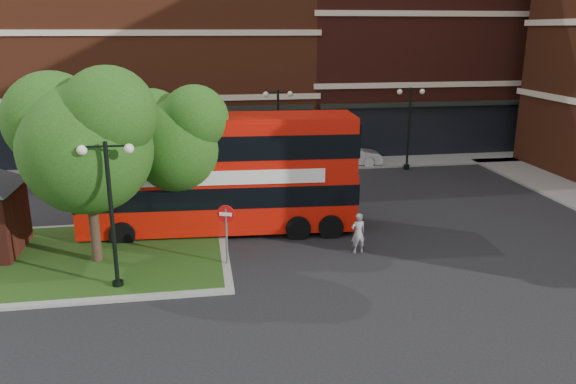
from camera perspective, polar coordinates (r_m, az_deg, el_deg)
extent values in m
plane|color=black|center=(19.58, -0.57, -8.96)|extent=(120.00, 120.00, 0.00)
cube|color=slate|center=(35.11, -4.70, 2.55)|extent=(44.00, 3.00, 0.12)
cube|color=maroon|center=(41.88, -17.14, 13.72)|extent=(26.00, 12.00, 14.00)
cube|color=#471911|center=(44.75, 13.02, 15.41)|extent=(18.00, 12.00, 16.00)
cube|color=gray|center=(22.75, -22.28, -6.38)|extent=(12.60, 7.60, 0.12)
cube|color=#19380F|center=(22.75, -22.29, -6.34)|extent=(12.00, 7.00, 0.15)
cylinder|color=#2D2116|center=(21.35, -19.19, -2.07)|extent=(0.36, 0.36, 3.92)
sphere|color=#1F4611|center=(20.76, -19.79, 4.18)|extent=(4.60, 4.60, 4.60)
sphere|color=#1F4611|center=(21.51, -22.74, 6.74)|extent=(3.45, 3.45, 3.45)
sphere|color=#1F4611|center=(19.96, -17.75, 7.59)|extent=(3.22, 3.22, 3.22)
cylinder|color=#2D2116|center=(23.48, -10.95, -0.39)|extent=(0.36, 0.36, 3.47)
sphere|color=#1F4611|center=(22.97, -11.23, 4.65)|extent=(3.80, 3.80, 3.80)
sphere|color=#1F4611|center=(23.44, -13.64, 6.74)|extent=(2.85, 2.85, 2.85)
sphere|color=#1F4611|center=(22.39, -9.45, 7.35)|extent=(2.66, 2.66, 2.66)
cylinder|color=black|center=(18.86, -17.45, -2.56)|extent=(0.14, 0.14, 5.00)
cylinder|color=black|center=(19.72, -16.87, -9.04)|extent=(0.36, 0.36, 0.30)
cube|color=black|center=(18.27, -18.07, 4.44)|extent=(1.40, 0.06, 0.06)
sphere|color=#F2EACC|center=(18.41, -20.20, 4.00)|extent=(0.32, 0.32, 0.32)
sphere|color=#F2EACC|center=(18.20, -15.87, 4.25)|extent=(0.32, 0.32, 0.32)
cylinder|color=black|center=(32.88, -1.01, 6.01)|extent=(0.14, 0.14, 5.00)
cylinder|color=black|center=(33.38, -0.99, 2.04)|extent=(0.36, 0.36, 0.30)
cube|color=black|center=(32.54, -1.03, 10.09)|extent=(1.40, 0.06, 0.06)
sphere|color=#F2EACC|center=(32.46, -2.27, 9.88)|extent=(0.32, 0.32, 0.32)
sphere|color=#F2EACC|center=(32.66, 0.21, 9.93)|extent=(0.32, 0.32, 0.32)
cylinder|color=black|center=(34.93, 12.17, 6.26)|extent=(0.14, 0.14, 5.00)
cylinder|color=black|center=(35.40, 11.94, 2.51)|extent=(0.36, 0.36, 0.30)
cube|color=black|center=(34.61, 12.40, 10.09)|extent=(1.40, 0.06, 0.06)
sphere|color=#F2EACC|center=(34.37, 11.29, 9.94)|extent=(0.32, 0.32, 0.32)
sphere|color=#F2EACC|center=(34.89, 13.48, 9.90)|extent=(0.32, 0.32, 0.32)
cube|color=red|center=(23.83, -6.98, -0.43)|extent=(11.51, 3.24, 2.17)
cube|color=red|center=(23.30, -7.16, 4.70)|extent=(11.40, 3.21, 2.17)
cube|color=black|center=(23.28, -7.17, 4.96)|extent=(11.51, 3.24, 0.98)
cube|color=silver|center=(22.24, -7.12, 1.41)|extent=(8.52, 0.54, 0.57)
imported|color=gray|center=(21.75, 7.14, -4.17)|extent=(0.63, 0.46, 1.60)
imported|color=silver|center=(32.92, -9.99, 2.56)|extent=(4.18, 1.97, 1.38)
imported|color=silver|center=(35.63, 6.15, 3.75)|extent=(4.29, 1.80, 1.38)
cylinder|color=slate|center=(20.36, -6.26, -4.65)|extent=(0.08, 0.08, 2.22)
cylinder|color=red|center=(20.06, -6.34, -2.23)|extent=(0.62, 0.28, 0.65)
cube|color=white|center=(20.06, -6.34, -2.23)|extent=(0.44, 0.20, 0.12)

